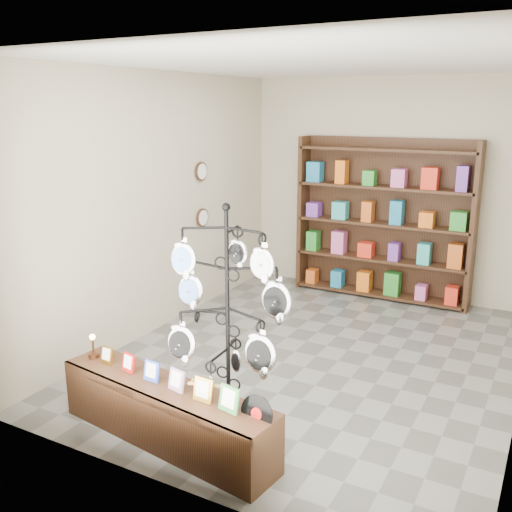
{
  "coord_description": "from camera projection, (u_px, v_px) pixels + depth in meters",
  "views": [
    {
      "loc": [
        2.13,
        -5.28,
        2.61
      ],
      "look_at": [
        -0.19,
        -1.0,
        1.32
      ],
      "focal_mm": 40.0,
      "sensor_mm": 36.0,
      "label": 1
    }
  ],
  "objects": [
    {
      "name": "wall_clocks",
      "position": [
        202.0,
        195.0,
        7.34
      ],
      "size": [
        0.03,
        0.24,
        0.84
      ],
      "color": "black",
      "rests_on": "ground"
    },
    {
      "name": "front_shelf",
      "position": [
        166.0,
        413.0,
        4.52
      ],
      "size": [
        2.04,
        0.68,
        0.71
      ],
      "rotation": [
        0.0,
        0.0,
        -0.14
      ],
      "color": "black",
      "rests_on": "ground"
    },
    {
      "name": "back_shelving",
      "position": [
        383.0,
        225.0,
        7.82
      ],
      "size": [
        2.42,
        0.36,
        2.2
      ],
      "color": "black",
      "rests_on": "ground"
    },
    {
      "name": "display_tree",
      "position": [
        228.0,
        309.0,
        4.33
      ],
      "size": [
        1.0,
        0.96,
        1.93
      ],
      "rotation": [
        0.0,
        0.0,
        0.22
      ],
      "color": "black",
      "rests_on": "ground"
    },
    {
      "name": "ground",
      "position": [
        316.0,
        356.0,
        6.14
      ],
      "size": [
        5.0,
        5.0,
        0.0
      ],
      "primitive_type": "plane",
      "color": "slate",
      "rests_on": "ground"
    },
    {
      "name": "room_envelope",
      "position": [
        321.0,
        185.0,
        5.66
      ],
      "size": [
        5.0,
        5.0,
        5.0
      ],
      "color": "#B9AE95",
      "rests_on": "ground"
    }
  ]
}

